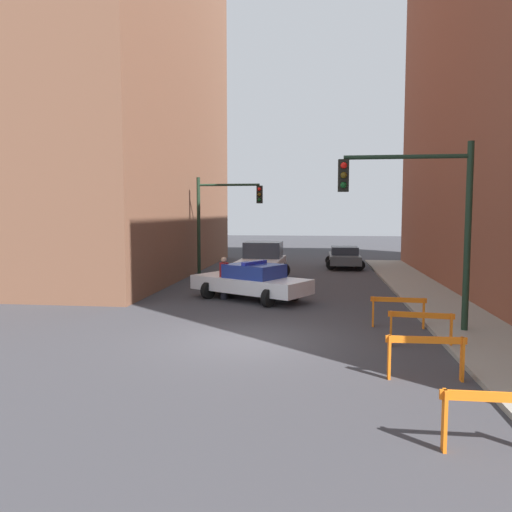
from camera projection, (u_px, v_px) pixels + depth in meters
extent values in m
plane|color=#38383D|center=(249.00, 340.00, 13.31)|extent=(120.00, 120.00, 0.00)
cube|color=gray|center=(492.00, 345.00, 12.53)|extent=(2.40, 44.00, 0.12)
cube|color=brown|center=(70.00, 63.00, 27.63)|extent=(14.00, 20.00, 23.30)
cylinder|color=black|center=(468.00, 237.00, 13.71)|extent=(0.18, 0.18, 5.20)
cylinder|color=black|center=(406.00, 157.00, 13.73)|extent=(3.40, 0.12, 0.12)
cube|color=black|center=(343.00, 176.00, 13.99)|extent=(0.30, 0.22, 0.90)
sphere|color=red|center=(344.00, 165.00, 13.82)|extent=(0.18, 0.18, 0.18)
sphere|color=#4C3D0C|center=(344.00, 175.00, 13.84)|extent=(0.18, 0.18, 0.18)
sphere|color=#0C4219|center=(344.00, 185.00, 13.86)|extent=(0.18, 0.18, 0.18)
cylinder|color=black|center=(199.00, 228.00, 25.99)|extent=(0.18, 0.18, 5.20)
cylinder|color=black|center=(229.00, 185.00, 25.60)|extent=(3.20, 0.12, 0.12)
cube|color=black|center=(260.00, 195.00, 25.44)|extent=(0.30, 0.22, 0.90)
sphere|color=red|center=(259.00, 189.00, 25.27)|extent=(0.18, 0.18, 0.18)
sphere|color=#4C3D0C|center=(259.00, 194.00, 25.30)|extent=(0.18, 0.18, 0.18)
sphere|color=#0C4219|center=(259.00, 200.00, 25.32)|extent=(0.18, 0.18, 0.18)
cube|color=white|center=(251.00, 284.00, 19.40)|extent=(5.00, 3.94, 0.55)
cube|color=navy|center=(254.00, 271.00, 19.24)|extent=(2.52, 2.39, 0.52)
cylinder|color=black|center=(208.00, 290.00, 19.62)|extent=(0.52, 0.68, 0.66)
cylinder|color=black|center=(235.00, 285.00, 20.97)|extent=(0.52, 0.68, 0.66)
cylinder|color=black|center=(268.00, 298.00, 17.87)|extent=(0.52, 0.68, 0.66)
cylinder|color=black|center=(294.00, 292.00, 19.23)|extent=(0.52, 0.68, 0.66)
cube|color=#2633BF|center=(254.00, 263.00, 19.21)|extent=(0.86, 1.30, 0.12)
cube|color=silver|center=(260.00, 267.00, 24.32)|extent=(2.17, 5.46, 0.70)
cube|color=#2D333D|center=(263.00, 250.00, 25.32)|extent=(1.89, 1.78, 0.80)
cylinder|color=black|center=(248.00, 270.00, 26.14)|extent=(0.81, 0.28, 0.80)
cylinder|color=black|center=(282.00, 270.00, 25.86)|extent=(0.81, 0.28, 0.80)
cylinder|color=black|center=(235.00, 278.00, 22.85)|extent=(0.81, 0.28, 0.80)
cylinder|color=black|center=(275.00, 279.00, 22.56)|extent=(0.81, 0.28, 0.80)
cube|color=#474C51|center=(344.00, 258.00, 30.63)|extent=(1.82, 4.31, 0.52)
cube|color=#232833|center=(345.00, 251.00, 30.41)|extent=(1.59, 1.81, 0.48)
cylinder|color=black|center=(330.00, 260.00, 32.07)|extent=(0.62, 0.22, 0.62)
cylinder|color=black|center=(356.00, 261.00, 31.87)|extent=(0.62, 0.22, 0.62)
cylinder|color=black|center=(331.00, 265.00, 29.43)|extent=(0.62, 0.22, 0.62)
cylinder|color=black|center=(360.00, 265.00, 29.23)|extent=(0.62, 0.22, 0.62)
cylinder|color=black|center=(224.00, 289.00, 19.52)|extent=(0.39, 0.39, 0.82)
cylinder|color=maroon|center=(224.00, 270.00, 19.46)|extent=(0.50, 0.50, 0.62)
sphere|color=tan|center=(224.00, 260.00, 19.42)|extent=(0.30, 0.30, 0.22)
cube|color=orange|center=(499.00, 397.00, 6.94)|extent=(1.60, 0.05, 0.14)
cube|color=orange|center=(444.00, 421.00, 7.06)|extent=(0.05, 0.16, 0.90)
cube|color=orange|center=(426.00, 340.00, 10.04)|extent=(1.60, 0.09, 0.14)
cube|color=orange|center=(389.00, 357.00, 10.15)|extent=(0.05, 0.16, 0.90)
cube|color=orange|center=(462.00, 359.00, 10.01)|extent=(0.05, 0.16, 0.90)
cube|color=orange|center=(421.00, 315.00, 12.46)|extent=(1.60, 0.22, 0.14)
cube|color=orange|center=(391.00, 329.00, 12.66)|extent=(0.07, 0.16, 0.90)
cube|color=orange|center=(451.00, 332.00, 12.33)|extent=(0.07, 0.16, 0.90)
cube|color=orange|center=(398.00, 300.00, 14.65)|extent=(1.60, 0.15, 0.14)
cube|color=orange|center=(373.00, 312.00, 14.81)|extent=(0.06, 0.16, 0.90)
cube|color=orange|center=(424.00, 313.00, 14.55)|extent=(0.06, 0.16, 0.90)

